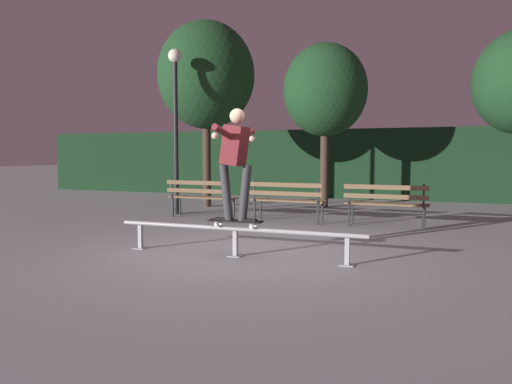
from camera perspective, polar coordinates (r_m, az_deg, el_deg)
ground_plane at (r=7.09m, az=-1.84°, el=-7.23°), size 90.00×90.00×0.00m
hedge_backdrop at (r=16.43m, az=11.66°, el=3.27°), size 24.00×1.20×2.24m
grind_rail at (r=6.88m, az=-2.44°, el=-4.89°), size 3.71×0.18×0.42m
skateboard at (r=6.85m, az=-2.41°, el=-3.47°), size 0.78×0.21×0.09m
skateboarder at (r=6.78m, az=-2.41°, el=4.39°), size 0.62×1.41×1.56m
park_bench_leftmost at (r=11.01m, az=-6.47°, el=-0.26°), size 1.62×0.48×0.88m
park_bench_left_center at (r=10.23m, az=3.62°, el=-0.60°), size 1.62×0.48×0.88m
park_bench_right_center at (r=9.82m, az=14.95°, el=-0.95°), size 1.62×0.48×0.88m
tree_far_left at (r=13.56m, az=-5.85°, el=13.37°), size 2.61×2.61×4.99m
tree_behind_benches at (r=13.36m, az=8.09°, el=11.64°), size 2.23×2.23×4.36m
lamp_post_left at (r=11.85m, az=-9.39°, el=9.46°), size 0.32×0.32×3.90m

